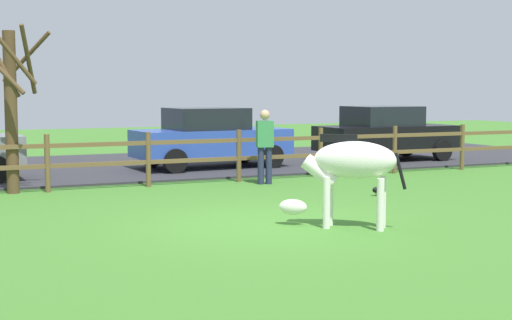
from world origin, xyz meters
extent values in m
plane|color=#3D7528|center=(0.00, 0.00, 0.00)|extent=(60.00, 60.00, 0.00)
cube|color=#2D2D33|center=(0.00, 9.30, 0.03)|extent=(28.00, 7.40, 0.05)
cylinder|color=brown|center=(-2.58, 5.00, 0.59)|extent=(0.11, 0.11, 1.18)
cylinder|color=brown|center=(-0.47, 5.00, 0.59)|extent=(0.11, 0.11, 1.18)
cylinder|color=brown|center=(1.63, 5.00, 0.59)|extent=(0.11, 0.11, 1.18)
cylinder|color=brown|center=(3.74, 5.00, 0.59)|extent=(0.11, 0.11, 1.18)
cylinder|color=brown|center=(5.84, 5.00, 0.59)|extent=(0.11, 0.11, 1.18)
cylinder|color=brown|center=(7.95, 5.00, 0.59)|extent=(0.11, 0.11, 1.18)
cube|color=brown|center=(-0.47, 5.00, 0.53)|extent=(21.05, 0.06, 0.09)
cube|color=brown|center=(-0.47, 5.00, 0.95)|extent=(21.05, 0.06, 0.09)
cylinder|color=#513A23|center=(-3.24, 5.14, 1.62)|extent=(0.25, 0.25, 3.24)
cylinder|color=#513A23|center=(-3.18, 4.75, 2.69)|extent=(0.86, 0.21, 1.06)
cylinder|color=#513A23|center=(-2.86, 5.55, 2.74)|extent=(0.93, 0.85, 1.05)
cylinder|color=#513A23|center=(-2.90, 4.98, 2.67)|extent=(0.42, 0.79, 1.36)
ellipsoid|color=white|center=(1.03, -0.91, 1.03)|extent=(1.26, 1.16, 0.56)
cylinder|color=white|center=(0.63, -0.76, 0.39)|extent=(0.11, 0.11, 0.78)
cylinder|color=white|center=(0.81, -0.55, 0.39)|extent=(0.11, 0.11, 0.78)
cylinder|color=white|center=(1.25, -1.27, 0.39)|extent=(0.11, 0.11, 0.78)
cylinder|color=white|center=(1.43, -1.06, 0.39)|extent=(0.11, 0.11, 0.78)
cylinder|color=white|center=(0.62, -0.57, 0.84)|extent=(0.61, 0.56, 0.51)
ellipsoid|color=white|center=(0.30, -0.31, 0.28)|extent=(0.47, 0.43, 0.24)
cube|color=black|center=(0.84, -0.75, 1.35)|extent=(0.46, 0.39, 0.12)
cylinder|color=black|center=(1.55, -1.34, 0.88)|extent=(0.18, 0.16, 0.54)
cylinder|color=black|center=(3.22, 1.84, 0.03)|extent=(0.01, 0.01, 0.06)
cylinder|color=black|center=(3.22, 1.80, 0.03)|extent=(0.01, 0.01, 0.06)
ellipsoid|color=black|center=(3.22, 1.82, 0.12)|extent=(0.18, 0.10, 0.12)
sphere|color=black|center=(3.31, 1.82, 0.17)|extent=(0.07, 0.07, 0.07)
cube|color=#2D4CAD|center=(2.02, 7.75, 0.70)|extent=(4.10, 1.94, 0.70)
cube|color=black|center=(1.87, 7.74, 1.33)|extent=(1.99, 1.68, 0.56)
cylinder|color=black|center=(3.31, 8.69, 0.35)|extent=(0.61, 0.22, 0.60)
cylinder|color=black|center=(3.42, 6.99, 0.35)|extent=(0.61, 0.22, 0.60)
cylinder|color=black|center=(0.62, 8.52, 0.35)|extent=(0.61, 0.22, 0.60)
cylinder|color=black|center=(0.72, 6.82, 0.35)|extent=(0.61, 0.22, 0.60)
cube|color=black|center=(7.31, 7.55, 0.70)|extent=(4.06, 1.84, 0.70)
cube|color=black|center=(7.16, 7.54, 1.33)|extent=(1.95, 1.63, 0.56)
cylinder|color=black|center=(8.63, 8.44, 0.35)|extent=(0.61, 0.20, 0.60)
cylinder|color=black|center=(8.69, 6.74, 0.35)|extent=(0.61, 0.20, 0.60)
cylinder|color=black|center=(5.93, 8.35, 0.35)|extent=(0.61, 0.20, 0.60)
cylinder|color=black|center=(5.99, 6.65, 0.35)|extent=(0.61, 0.20, 0.60)
cylinder|color=#232847|center=(1.91, 4.41, 0.41)|extent=(0.14, 0.14, 0.82)
cylinder|color=#232847|center=(2.08, 4.37, 0.41)|extent=(0.14, 0.14, 0.82)
cube|color=#38844C|center=(2.00, 4.39, 1.11)|extent=(0.40, 0.30, 0.58)
sphere|color=tan|center=(2.00, 4.39, 1.53)|extent=(0.22, 0.22, 0.22)
camera|label=1|loc=(-4.82, -10.35, 2.07)|focal=52.03mm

